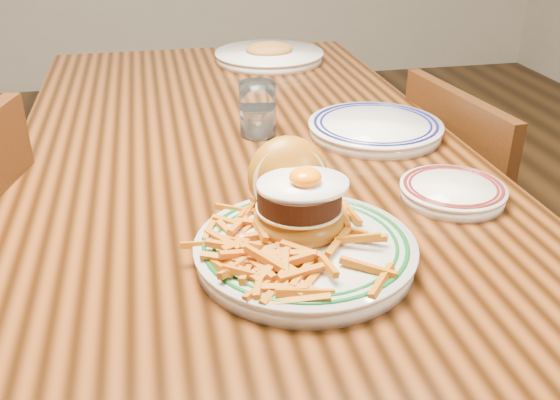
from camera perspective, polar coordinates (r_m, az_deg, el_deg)
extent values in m
cube|color=black|center=(1.21, -3.45, 3.84)|extent=(0.85, 1.60, 0.05)
cylinder|color=black|center=(2.04, -16.62, 1.25)|extent=(0.07, 0.07, 0.70)
cylinder|color=black|center=(2.09, 3.61, 3.11)|extent=(0.07, 0.07, 0.70)
cylinder|color=#3E1E0D|center=(1.49, -19.16, -16.89)|extent=(0.04, 0.04, 0.40)
cube|color=#3E1E0D|center=(1.60, 19.38, -4.94)|extent=(0.42, 0.42, 0.04)
cube|color=#3E1E0D|center=(1.41, 15.12, 1.41)|extent=(0.07, 0.38, 0.41)
cylinder|color=#3E1E0D|center=(1.91, 19.52, -6.77)|extent=(0.04, 0.04, 0.37)
cylinder|color=#3E1E0D|center=(1.74, 10.80, -9.00)|extent=(0.04, 0.04, 0.37)
cylinder|color=#3E1E0D|center=(1.54, 16.79, -15.67)|extent=(0.04, 0.04, 0.37)
cylinder|color=silver|center=(0.83, 2.31, -4.95)|extent=(0.29, 0.29, 0.02)
cylinder|color=silver|center=(0.82, 2.33, -4.10)|extent=(0.29, 0.29, 0.01)
torus|color=#0D4E1E|center=(0.82, 2.33, -3.98)|extent=(0.27, 0.27, 0.01)
torus|color=#0D4E1E|center=(0.82, 2.33, -3.98)|extent=(0.25, 0.25, 0.01)
ellipsoid|color=#9E6114|center=(0.85, 1.76, -1.90)|extent=(0.12, 0.12, 0.06)
cylinder|color=beige|center=(0.84, 1.78, -0.67)|extent=(0.12, 0.12, 0.00)
cylinder|color=black|center=(0.83, 1.79, 0.34)|extent=(0.11, 0.11, 0.03)
ellipsoid|color=white|center=(0.82, 2.12, 1.43)|extent=(0.12, 0.10, 0.01)
ellipsoid|color=#FF6F05|center=(0.81, 2.33, 2.10)|extent=(0.04, 0.04, 0.02)
ellipsoid|color=#9E6114|center=(0.89, 0.73, 2.16)|extent=(0.12, 0.10, 0.13)
cylinder|color=beige|center=(0.88, 1.00, 1.54)|extent=(0.11, 0.04, 0.10)
cylinder|color=silver|center=(1.03, 15.47, 0.53)|extent=(0.16, 0.16, 0.02)
cylinder|color=silver|center=(1.02, 15.55, 1.11)|extent=(0.17, 0.17, 0.01)
torus|color=#5B1614|center=(1.02, 15.56, 1.20)|extent=(0.16, 0.16, 0.01)
torus|color=#5B1614|center=(1.02, 15.56, 1.20)|extent=(0.14, 0.14, 0.01)
cube|color=silver|center=(1.04, 16.28, 1.48)|extent=(0.06, 0.10, 0.00)
cylinder|color=silver|center=(1.26, 8.69, 6.31)|extent=(0.26, 0.26, 0.02)
cylinder|color=silver|center=(1.26, 8.73, 6.86)|extent=(0.27, 0.27, 0.01)
torus|color=#101150|center=(1.26, 8.74, 6.95)|extent=(0.25, 0.25, 0.01)
torus|color=#101150|center=(1.26, 8.74, 6.95)|extent=(0.22, 0.22, 0.01)
cylinder|color=white|center=(1.23, -2.05, 8.30)|extent=(0.07, 0.07, 0.11)
cylinder|color=silver|center=(1.24, -2.03, 7.20)|extent=(0.06, 0.06, 0.05)
cylinder|color=silver|center=(1.79, -0.99, 12.87)|extent=(0.30, 0.30, 0.02)
cylinder|color=silver|center=(1.78, -1.00, 13.32)|extent=(0.30, 0.30, 0.01)
ellipsoid|color=#BA7C35|center=(1.78, -1.00, 13.63)|extent=(0.13, 0.11, 0.04)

